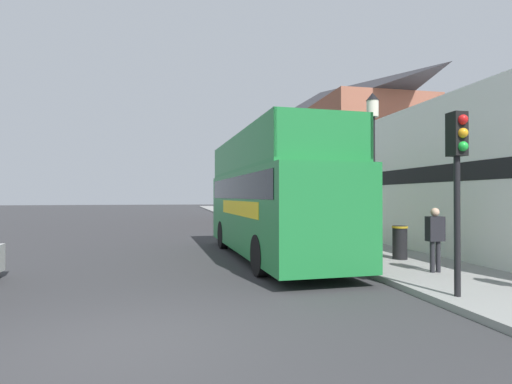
% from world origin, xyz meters
% --- Properties ---
extents(ground_plane, '(144.00, 144.00, 0.00)m').
position_xyz_m(ground_plane, '(0.00, 21.00, 0.00)').
color(ground_plane, '#333335').
extents(sidewalk, '(3.47, 108.00, 0.14)m').
position_xyz_m(sidewalk, '(7.36, 18.00, 0.07)').
color(sidewalk, gray).
rests_on(sidewalk, ground_plane).
extents(brick_terrace_rear, '(6.00, 21.54, 10.27)m').
position_xyz_m(brick_terrace_rear, '(12.10, 23.92, 5.14)').
color(brick_terrace_rear, '#935642').
rests_on(brick_terrace_rear, ground_plane).
extents(tour_bus, '(2.88, 9.61, 4.05)m').
position_xyz_m(tour_bus, '(3.90, 7.22, 1.84)').
color(tour_bus, '#1E7A38').
rests_on(tour_bus, ground_plane).
extents(parked_car_ahead_of_bus, '(1.86, 4.19, 1.43)m').
position_xyz_m(parked_car_ahead_of_bus, '(4.51, 15.36, 0.67)').
color(parked_car_ahead_of_bus, silver).
rests_on(parked_car_ahead_of_bus, ground_plane).
extents(pedestrian_second, '(0.43, 0.24, 1.64)m').
position_xyz_m(pedestrian_second, '(7.25, 3.21, 1.13)').
color(pedestrian_second, '#232328').
rests_on(pedestrian_second, sidewalk).
extents(traffic_signal, '(0.28, 0.42, 3.56)m').
position_xyz_m(traffic_signal, '(6.11, 0.94, 2.75)').
color(traffic_signal, black).
rests_on(traffic_signal, sidewalk).
extents(lamp_post_nearest, '(0.35, 0.35, 4.77)m').
position_xyz_m(lamp_post_nearest, '(6.06, 4.20, 3.42)').
color(lamp_post_nearest, black).
rests_on(lamp_post_nearest, sidewalk).
extents(lamp_post_second, '(0.35, 0.35, 4.63)m').
position_xyz_m(lamp_post_second, '(6.26, 13.92, 3.34)').
color(lamp_post_second, black).
rests_on(lamp_post_second, sidewalk).
extents(lamp_post_third, '(0.35, 0.35, 4.41)m').
position_xyz_m(lamp_post_third, '(6.01, 23.63, 3.20)').
color(lamp_post_third, black).
rests_on(lamp_post_third, sidewalk).
extents(litter_bin, '(0.48, 0.48, 1.03)m').
position_xyz_m(litter_bin, '(7.56, 5.32, 0.68)').
color(litter_bin, black).
rests_on(litter_bin, sidewalk).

